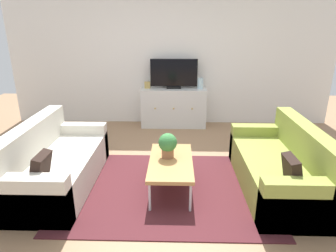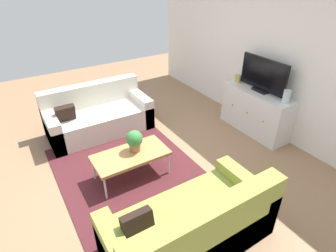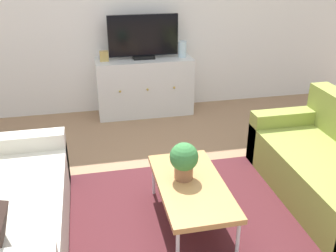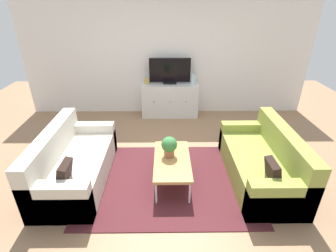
# 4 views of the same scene
# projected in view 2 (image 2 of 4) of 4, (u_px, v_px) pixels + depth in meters

# --- Properties ---
(ground_plane) EXTENTS (10.00, 10.00, 0.00)m
(ground_plane) POSITION_uv_depth(u_px,v_px,m) (140.00, 171.00, 4.07)
(ground_plane) COLOR #997251
(wall_back) EXTENTS (6.40, 0.12, 2.70)m
(wall_back) POSITION_uv_depth(u_px,v_px,m) (275.00, 54.00, 4.54)
(wall_back) COLOR white
(wall_back) RESTS_ON ground_plane
(area_rug) EXTENTS (2.50, 1.90, 0.01)m
(area_rug) POSITION_uv_depth(u_px,v_px,m) (131.00, 174.00, 4.00)
(area_rug) COLOR #4C1E23
(area_rug) RESTS_ON ground_plane
(couch_left_side) EXTENTS (0.84, 1.76, 0.82)m
(couch_left_side) POSITION_uv_depth(u_px,v_px,m) (97.00, 116.00, 4.93)
(couch_left_side) COLOR beige
(couch_left_side) RESTS_ON ground_plane
(couch_right_side) EXTENTS (0.84, 1.76, 0.82)m
(couch_right_side) POSITION_uv_depth(u_px,v_px,m) (193.00, 230.00, 2.83)
(couch_right_side) COLOR olive
(couch_right_side) RESTS_ON ground_plane
(coffee_table) EXTENTS (0.52, 1.02, 0.39)m
(coffee_table) POSITION_uv_depth(u_px,v_px,m) (131.00, 156.00, 3.78)
(coffee_table) COLOR #B7844C
(coffee_table) RESTS_ON ground_plane
(potted_plant) EXTENTS (0.23, 0.23, 0.31)m
(potted_plant) POSITION_uv_depth(u_px,v_px,m) (134.00, 140.00, 3.75)
(potted_plant) COLOR #936042
(potted_plant) RESTS_ON coffee_table
(tv_console) EXTENTS (1.27, 0.47, 0.76)m
(tv_console) POSITION_uv_depth(u_px,v_px,m) (256.00, 111.00, 4.86)
(tv_console) COLOR silver
(tv_console) RESTS_ON ground_plane
(flat_screen_tv) EXTENTS (0.90, 0.16, 0.56)m
(flat_screen_tv) POSITION_uv_depth(u_px,v_px,m) (263.00, 75.00, 4.53)
(flat_screen_tv) COLOR black
(flat_screen_tv) RESTS_ON tv_console
(glass_vase) EXTENTS (0.11, 0.11, 0.21)m
(glass_vase) POSITION_uv_depth(u_px,v_px,m) (286.00, 97.00, 4.24)
(glass_vase) COLOR silver
(glass_vase) RESTS_ON tv_console
(mantel_clock) EXTENTS (0.11, 0.07, 0.13)m
(mantel_clock) POSITION_uv_depth(u_px,v_px,m) (238.00, 78.00, 5.01)
(mantel_clock) COLOR tan
(mantel_clock) RESTS_ON tv_console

